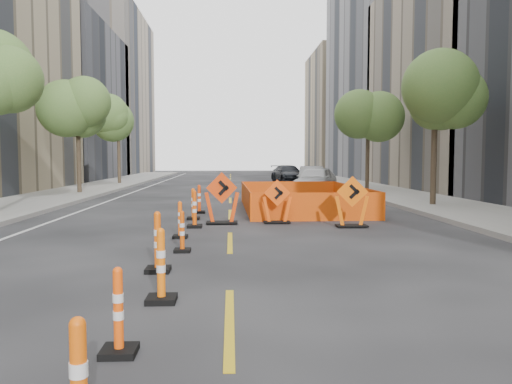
{
  "coord_description": "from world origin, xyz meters",
  "views": [
    {
      "loc": [
        0.02,
        -8.19,
        2.09
      ],
      "look_at": [
        0.74,
        5.99,
        1.1
      ],
      "focal_mm": 35.0,
      "sensor_mm": 36.0,
      "label": 1
    }
  ],
  "objects": [
    {
      "name": "channelizer_8",
      "position": [
        -1.15,
        10.44,
        0.53
      ],
      "size": [
        0.42,
        0.42,
        1.07
      ],
      "primitive_type": null,
      "color": "#E63C09",
      "rests_on": "ground"
    },
    {
      "name": "bld_left_d",
      "position": [
        -17.0,
        39.2,
        7.0
      ],
      "size": [
        12.0,
        16.0,
        14.0
      ],
      "primitive_type": "cube",
      "color": "#4C4C51",
      "rests_on": "ground"
    },
    {
      "name": "parked_car_mid",
      "position": [
        5.59,
        25.92,
        0.74
      ],
      "size": [
        2.4,
        4.71,
        1.48
      ],
      "primitive_type": "imported",
      "rotation": [
        0.0,
        0.0,
        -0.19
      ],
      "color": "#AAA9AF",
      "rests_on": "ground"
    },
    {
      "name": "channelizer_4",
      "position": [
        -1.05,
        2.78,
        0.46
      ],
      "size": [
        0.36,
        0.36,
        0.92
      ],
      "primitive_type": null,
      "color": "#D54A08",
      "rests_on": "ground"
    },
    {
      "name": "chevron_sign_right",
      "position": [
        3.63,
        6.44,
        0.77
      ],
      "size": [
        1.15,
        0.87,
        1.53
      ],
      "primitive_type": null,
      "rotation": [
        0.0,
        0.0,
        -0.28
      ],
      "color": "#F0600A",
      "rests_on": "ground"
    },
    {
      "name": "parked_car_far",
      "position": [
        4.82,
        33.16,
        0.71
      ],
      "size": [
        2.83,
        5.2,
        1.43
      ],
      "primitive_type": "imported",
      "rotation": [
        0.0,
        0.0,
        0.17
      ],
      "color": "black",
      "rests_on": "ground"
    },
    {
      "name": "channelizer_5",
      "position": [
        -1.29,
        4.7,
        0.48
      ],
      "size": [
        0.38,
        0.38,
        0.96
      ],
      "primitive_type": null,
      "color": "#FF5A0A",
      "rests_on": "ground"
    },
    {
      "name": "tree_r_b",
      "position": [
        8.4,
        12.0,
        4.53
      ],
      "size": [
        2.8,
        2.8,
        5.95
      ],
      "color": "#382B1E",
      "rests_on": "ground"
    },
    {
      "name": "chevron_sign_center",
      "position": [
        1.48,
        7.41,
        0.69
      ],
      "size": [
        0.97,
        0.64,
        1.39
      ],
      "primitive_type": null,
      "rotation": [
        0.0,
        0.0,
        0.1
      ],
      "color": "#F64B0A",
      "rests_on": "ground"
    },
    {
      "name": "channelizer_3",
      "position": [
        -1.31,
        0.86,
        0.56
      ],
      "size": [
        0.44,
        0.44,
        1.12
      ],
      "primitive_type": null,
      "color": "#EE560A",
      "rests_on": "ground"
    },
    {
      "name": "bld_left_e",
      "position": [
        -17.0,
        55.6,
        10.0
      ],
      "size": [
        12.0,
        20.0,
        20.0
      ],
      "primitive_type": "cube",
      "color": "gray",
      "rests_on": "ground"
    },
    {
      "name": "parked_car_near",
      "position": [
        4.81,
        19.75,
        0.8
      ],
      "size": [
        3.53,
        5.06,
        1.6
      ],
      "primitive_type": "imported",
      "rotation": [
        0.0,
        0.0,
        -0.39
      ],
      "color": "silver",
      "rests_on": "ground"
    },
    {
      "name": "channelizer_2",
      "position": [
        -0.98,
        -1.05,
        0.54
      ],
      "size": [
        0.43,
        0.43,
        1.08
      ],
      "primitive_type": null,
      "color": "orange",
      "rests_on": "ground"
    },
    {
      "name": "ground_plane",
      "position": [
        0.0,
        0.0,
        0.0
      ],
      "size": [
        140.0,
        140.0,
        0.0
      ],
      "primitive_type": "plane",
      "color": "black"
    },
    {
      "name": "bld_right_e",
      "position": [
        17.0,
        58.6,
        8.0
      ],
      "size": [
        12.0,
        14.0,
        16.0
      ],
      "primitive_type": "cube",
      "color": "tan",
      "rests_on": "ground"
    },
    {
      "name": "channelizer_6",
      "position": [
        -1.05,
        6.61,
        0.56
      ],
      "size": [
        0.44,
        0.44,
        1.11
      ],
      "primitive_type": null,
      "color": "#E14C09",
      "rests_on": "ground"
    },
    {
      "name": "tree_l_d",
      "position": [
        -8.4,
        30.0,
        4.53
      ],
      "size": [
        2.8,
        2.8,
        5.95
      ],
      "color": "#382B1E",
      "rests_on": "ground"
    },
    {
      "name": "bld_right_d",
      "position": [
        17.0,
        40.2,
        10.0
      ],
      "size": [
        12.0,
        18.0,
        20.0
      ],
      "primitive_type": "cube",
      "color": "gray",
      "rests_on": "ground"
    },
    {
      "name": "channelizer_7",
      "position": [
        -1.23,
        8.53,
        0.53
      ],
      "size": [
        0.42,
        0.42,
        1.06
      ],
      "primitive_type": null,
      "color": "#FF5C0A",
      "rests_on": "ground"
    },
    {
      "name": "tree_l_c",
      "position": [
        -8.4,
        20.0,
        4.53
      ],
      "size": [
        2.8,
        2.8,
        5.95
      ],
      "color": "#382B1E",
      "rests_on": "ground"
    },
    {
      "name": "tree_r_c",
      "position": [
        8.4,
        22.0,
        4.53
      ],
      "size": [
        2.8,
        2.8,
        5.95
      ],
      "color": "#382B1E",
      "rests_on": "ground"
    },
    {
      "name": "channelizer_1",
      "position": [
        -1.17,
        -2.97,
        0.47
      ],
      "size": [
        0.37,
        0.37,
        0.95
      ],
      "primitive_type": null,
      "color": "#FB4E0A",
      "rests_on": "ground"
    },
    {
      "name": "safety_fence",
      "position": [
        2.83,
        11.65,
        0.47
      ],
      "size": [
        4.52,
        7.58,
        0.94
      ],
      "primitive_type": null,
      "rotation": [
        0.0,
        0.0,
        0.01
      ],
      "color": "#F64B0C",
      "rests_on": "ground"
    },
    {
      "name": "sidewalk_right",
      "position": [
        9.0,
        12.0,
        0.07
      ],
      "size": [
        4.0,
        90.0,
        0.15
      ],
      "primitive_type": "cube",
      "color": "gray",
      "rests_on": "ground"
    },
    {
      "name": "chevron_sign_left",
      "position": [
        -0.26,
        7.36,
        0.81
      ],
      "size": [
        1.19,
        0.84,
        1.63
      ],
      "primitive_type": null,
      "rotation": [
        0.0,
        0.0,
        0.19
      ],
      "color": "red",
      "rests_on": "ground"
    },
    {
      "name": "bld_right_c",
      "position": [
        17.0,
        23.8,
        7.0
      ],
      "size": [
        12.0,
        16.0,
        14.0
      ],
      "primitive_type": "cube",
      "color": "gray",
      "rests_on": "ground"
    },
    {
      "name": "sidewalk_left",
      "position": [
        -9.0,
        12.0,
        0.07
      ],
      "size": [
        4.0,
        90.0,
        0.15
      ],
      "primitive_type": "cube",
      "color": "gray",
      "rests_on": "ground"
    }
  ]
}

